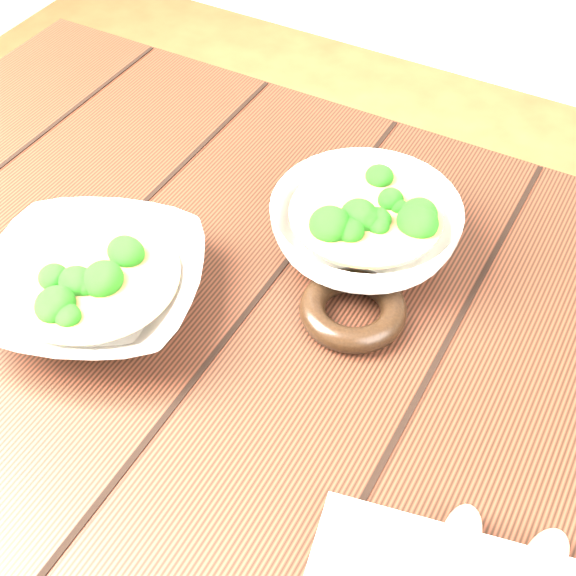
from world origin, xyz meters
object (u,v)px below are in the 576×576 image
(table, at_px, (263,391))
(trivet, at_px, (353,309))
(soup_bowl_back, at_px, (365,227))
(soup_bowl_front, at_px, (94,286))

(table, xyz_separation_m, trivet, (0.08, 0.05, 0.13))
(soup_bowl_back, bearing_deg, soup_bowl_front, -134.77)
(soup_bowl_front, relative_size, soup_bowl_back, 1.28)
(soup_bowl_front, height_order, trivet, soup_bowl_front)
(soup_bowl_front, distance_m, soup_bowl_back, 0.30)
(soup_bowl_front, distance_m, trivet, 0.27)
(soup_bowl_back, bearing_deg, trivet, -70.77)
(trivet, bearing_deg, table, -146.44)
(soup_bowl_back, distance_m, trivet, 0.11)
(table, height_order, soup_bowl_back, soup_bowl_back)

